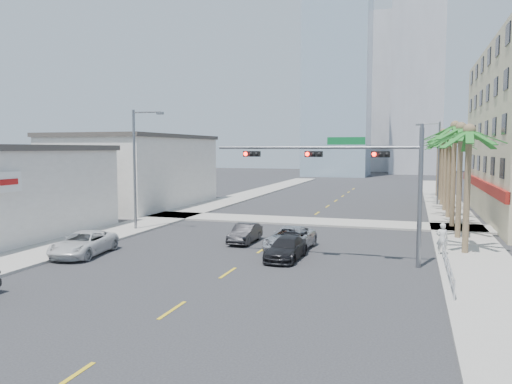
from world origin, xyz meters
TOP-DOWN VIEW (x-y plane):
  - ground at (0.00, 0.00)m, footprint 260.00×260.00m
  - sidewalk_right at (12.00, 20.00)m, footprint 4.00×120.00m
  - sidewalk_left at (-12.00, 20.00)m, footprint 4.00×120.00m
  - sidewalk_cross at (0.00, 22.00)m, footprint 80.00×4.00m
  - building_left_far at (-19.50, 28.00)m, footprint 11.00×18.00m
  - tower_far_left at (-8.00, 95.00)m, footprint 14.00×14.00m
  - tower_far_right at (9.00, 110.00)m, footprint 12.00×12.00m
  - tower_far_center at (-3.00, 125.00)m, footprint 16.00×16.00m
  - traffic_signal_mast at (5.78, 7.95)m, footprint 11.12×0.54m
  - palm_tree_0 at (11.60, 12.00)m, footprint 4.80×4.80m
  - palm_tree_1 at (11.60, 17.20)m, footprint 4.80×4.80m
  - palm_tree_2 at (11.60, 22.40)m, footprint 4.80×4.80m
  - palm_tree_3 at (11.60, 27.60)m, footprint 4.80×4.80m
  - palm_tree_4 at (11.60, 32.80)m, footprint 4.80×4.80m
  - palm_tree_5 at (11.60, 38.00)m, footprint 4.80×4.80m
  - palm_tree_6 at (11.60, 43.20)m, footprint 4.80×4.80m
  - palm_tree_7 at (11.60, 48.40)m, footprint 4.80×4.80m
  - streetlight_left at (-11.00, 14.00)m, footprint 2.55×0.25m
  - streetlight_right at (11.00, 38.00)m, footprint 2.55×0.25m
  - guardrail at (10.30, 6.00)m, footprint 0.08×8.08m
  - car_parked_far at (-9.40, 5.33)m, footprint 2.84×5.15m
  - car_lane_left at (-1.76, 11.82)m, footprint 1.32×3.76m
  - car_lane_center at (1.62, 10.38)m, footprint 2.59×5.14m
  - car_lane_right at (2.00, 7.88)m, footprint 1.85×4.26m
  - pedestrian at (10.30, 11.13)m, footprint 0.69×0.49m

SIDE VIEW (x-z plane):
  - ground at x=0.00m, z-range 0.00..0.00m
  - sidewalk_right at x=12.00m, z-range 0.00..0.15m
  - sidewalk_left at x=-12.00m, z-range 0.00..0.15m
  - sidewalk_cross at x=0.00m, z-range 0.00..0.15m
  - car_lane_right at x=2.00m, z-range 0.00..1.22m
  - car_lane_left at x=-1.76m, z-range 0.00..1.24m
  - guardrail at x=10.30m, z-range 0.17..1.17m
  - car_parked_far at x=-9.40m, z-range 0.00..1.37m
  - car_lane_center at x=1.62m, z-range 0.00..1.40m
  - pedestrian at x=10.30m, z-range 0.15..1.95m
  - building_left_far at x=-19.50m, z-range 0.00..7.20m
  - streetlight_left at x=-11.00m, z-range 0.56..9.56m
  - streetlight_right at x=11.00m, z-range 0.56..9.56m
  - traffic_signal_mast at x=5.78m, z-range 1.46..8.66m
  - palm_tree_0 at x=11.60m, z-range 3.18..10.98m
  - palm_tree_3 at x=11.60m, z-range 3.18..10.98m
  - palm_tree_6 at x=11.60m, z-range 3.18..10.98m
  - palm_tree_1 at x=11.60m, z-range 3.35..11.51m
  - palm_tree_4 at x=11.60m, z-range 3.35..11.51m
  - palm_tree_7 at x=11.60m, z-range 3.35..11.51m
  - palm_tree_2 at x=11.60m, z-range 3.52..12.04m
  - palm_tree_5 at x=11.60m, z-range 3.52..12.04m
  - tower_far_center at x=-3.00m, z-range 0.00..42.00m
  - tower_far_left at x=-8.00m, z-range 0.00..48.00m
  - tower_far_right at x=9.00m, z-range 0.00..60.00m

